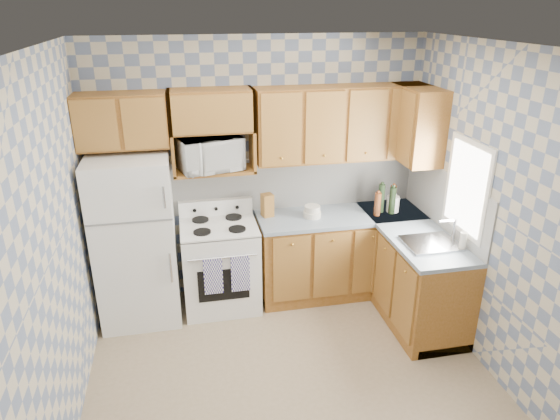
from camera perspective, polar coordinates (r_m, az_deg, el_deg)
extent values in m
plane|color=#847052|center=(4.50, 1.37, -18.68)|extent=(3.40, 3.40, 0.00)
cube|color=slate|center=(5.21, -2.43, 4.49)|extent=(3.40, 0.02, 2.70)
cube|color=slate|center=(4.43, 23.54, -0.80)|extent=(0.02, 3.20, 2.70)
cube|color=silver|center=(5.32, 1.87, 3.19)|extent=(2.60, 0.02, 0.56)
cube|color=silver|center=(5.09, 18.27, 1.12)|extent=(0.02, 1.60, 0.56)
cube|color=white|center=(5.04, -16.15, -3.34)|extent=(0.75, 0.70, 1.68)
cube|color=white|center=(5.22, -6.81, -6.40)|extent=(0.76, 0.65, 0.90)
cube|color=silver|center=(5.02, -7.04, -1.85)|extent=(0.76, 0.65, 0.02)
cube|color=white|center=(5.23, -7.36, 0.32)|extent=(0.76, 0.08, 0.17)
cube|color=navy|center=(4.87, -7.63, -7.50)|extent=(0.18, 0.02, 0.38)
cube|color=navy|center=(4.89, -4.55, -7.24)|extent=(0.18, 0.02, 0.38)
cube|color=brown|center=(5.48, 6.82, -5.04)|extent=(1.75, 0.60, 0.88)
cube|color=brown|center=(5.28, 14.50, -6.80)|extent=(0.60, 1.60, 0.88)
cube|color=slate|center=(5.28, 7.07, -0.64)|extent=(1.77, 0.63, 0.04)
cube|color=slate|center=(5.07, 14.95, -2.27)|extent=(0.63, 1.60, 0.04)
cube|color=brown|center=(5.11, 7.08, 9.81)|extent=(1.75, 0.33, 0.74)
cube|color=brown|center=(4.86, -17.64, 9.71)|extent=(0.82, 0.33, 0.50)
cube|color=brown|center=(5.22, 15.25, 9.45)|extent=(0.33, 0.70, 0.74)
cube|color=brown|center=(4.98, -7.50, 4.47)|extent=(0.80, 0.33, 0.03)
imported|color=white|center=(4.92, -8.03, 6.41)|extent=(0.68, 0.54, 0.33)
cube|color=#B7B7BC|center=(4.79, 16.83, -3.70)|extent=(0.48, 0.40, 0.03)
cube|color=silver|center=(4.73, 20.59, 2.40)|extent=(0.02, 0.66, 0.86)
cylinder|color=black|center=(5.33, 11.48, 1.33)|extent=(0.07, 0.07, 0.31)
cylinder|color=black|center=(5.32, 12.71, 1.07)|extent=(0.07, 0.07, 0.29)
cylinder|color=brown|center=(5.43, 12.77, 1.39)|extent=(0.07, 0.07, 0.27)
cylinder|color=brown|center=(5.25, 11.08, 0.65)|extent=(0.07, 0.07, 0.25)
cube|color=brown|center=(5.14, -1.46, 0.56)|extent=(0.13, 0.13, 0.24)
cylinder|color=white|center=(5.40, 12.76, 0.69)|extent=(0.13, 0.13, 0.17)
cylinder|color=beige|center=(4.74, 20.18, -3.37)|extent=(0.06, 0.06, 0.17)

